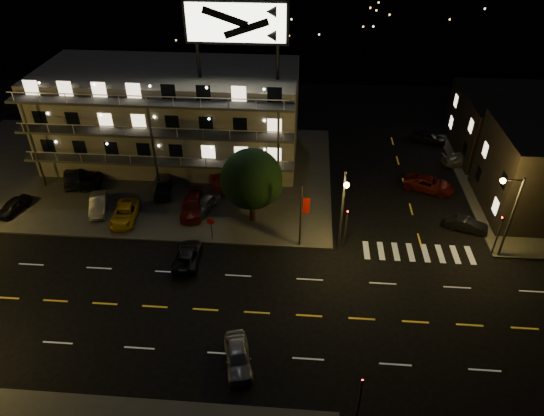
# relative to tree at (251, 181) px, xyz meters

# --- Properties ---
(ground) EXTENTS (140.00, 140.00, 0.00)m
(ground) POSITION_rel_tree_xyz_m (-0.31, -11.83, -4.57)
(ground) COLOR black
(ground) RESTS_ON ground
(curb_nw) EXTENTS (44.00, 24.00, 0.15)m
(curb_nw) POSITION_rel_tree_xyz_m (-14.31, 8.17, -4.50)
(curb_nw) COLOR #3D3D3A
(curb_nw) RESTS_ON ground
(curb_ne) EXTENTS (16.00, 24.00, 0.15)m
(curb_ne) POSITION_rel_tree_xyz_m (29.69, 8.17, -4.50)
(curb_ne) COLOR #3D3D3A
(curb_ne) RESTS_ON ground
(motel) EXTENTS (28.00, 13.80, 18.10)m
(motel) POSITION_rel_tree_xyz_m (-10.26, 12.05, 0.77)
(motel) COLOR gray
(motel) RESTS_ON ground
(side_bldg_back) EXTENTS (14.06, 12.00, 7.00)m
(side_bldg_back) POSITION_rel_tree_xyz_m (29.67, 16.17, -1.07)
(side_bldg_back) COLOR black
(side_bldg_back) RESTS_ON ground
(streetlight_nc) EXTENTS (0.44, 1.92, 8.00)m
(streetlight_nc) POSITION_rel_tree_xyz_m (8.19, -3.90, 0.39)
(streetlight_nc) COLOR #2D2D30
(streetlight_nc) RESTS_ON ground
(streetlight_ne) EXTENTS (1.92, 0.44, 8.00)m
(streetlight_ne) POSITION_rel_tree_xyz_m (21.82, -3.53, 0.39)
(streetlight_ne) COLOR #2D2D30
(streetlight_ne) RESTS_ON ground
(signal_nw) EXTENTS (0.20, 0.27, 4.60)m
(signal_nw) POSITION_rel_tree_xyz_m (8.69, -3.34, -2.00)
(signal_nw) COLOR #2D2D30
(signal_nw) RESTS_ON ground
(signal_sw) EXTENTS (0.20, 0.27, 4.60)m
(signal_sw) POSITION_rel_tree_xyz_m (8.69, -20.33, -2.00)
(signal_sw) COLOR #2D2D30
(signal_sw) RESTS_ON ground
(signal_ne) EXTENTS (0.27, 0.20, 4.60)m
(signal_ne) POSITION_rel_tree_xyz_m (21.68, -3.33, -2.00)
(signal_ne) COLOR #2D2D30
(signal_ne) RESTS_ON ground
(banner_north) EXTENTS (0.83, 0.16, 6.40)m
(banner_north) POSITION_rel_tree_xyz_m (4.77, -3.43, -1.14)
(banner_north) COLOR #2D2D30
(banner_north) RESTS_ON ground
(stop_sign) EXTENTS (0.91, 0.11, 2.61)m
(stop_sign) POSITION_rel_tree_xyz_m (-3.31, -3.26, -2.86)
(stop_sign) COLOR #2D2D30
(stop_sign) RESTS_ON ground
(tree) EXTENTS (5.91, 5.69, 7.44)m
(tree) POSITION_rel_tree_xyz_m (0.00, 0.00, 0.00)
(tree) COLOR black
(tree) RESTS_ON curb_nw
(lot_car_0) EXTENTS (2.56, 4.09, 1.30)m
(lot_car_0) POSITION_rel_tree_xyz_m (-23.63, -0.51, -3.77)
(lot_car_0) COLOR black
(lot_car_0) RESTS_ON curb_nw
(lot_car_1) EXTENTS (2.65, 4.58, 1.43)m
(lot_car_1) POSITION_rel_tree_xyz_m (-15.31, 0.38, -3.71)
(lot_car_1) COLOR gray
(lot_car_1) RESTS_ON curb_nw
(lot_car_2) EXTENTS (2.66, 5.03, 1.35)m
(lot_car_2) POSITION_rel_tree_xyz_m (-12.20, -0.91, -3.75)
(lot_car_2) COLOR gold
(lot_car_2) RESTS_ON curb_nw
(lot_car_3) EXTENTS (2.50, 5.18, 1.46)m
(lot_car_3) POSITION_rel_tree_xyz_m (-6.00, 0.85, -3.69)
(lot_car_3) COLOR #62140E
(lot_car_3) RESTS_ON curb_nw
(lot_car_4) EXTENTS (2.95, 4.26, 1.35)m
(lot_car_4) POSITION_rel_tree_xyz_m (-4.87, 1.35, -3.75)
(lot_car_4) COLOR gray
(lot_car_4) RESTS_ON curb_nw
(lot_car_5) EXTENTS (3.16, 4.83, 1.50)m
(lot_car_5) POSITION_rel_tree_xyz_m (-19.95, 5.21, -3.67)
(lot_car_5) COLOR black
(lot_car_5) RESTS_ON curb_nw
(lot_car_6) EXTENTS (3.14, 5.06, 1.31)m
(lot_car_6) POSITION_rel_tree_xyz_m (-18.00, 5.40, -3.77)
(lot_car_6) COLOR black
(lot_car_6) RESTS_ON curb_nw
(lot_car_7) EXTENTS (2.13, 4.41, 1.24)m
(lot_car_7) POSITION_rel_tree_xyz_m (-10.27, 5.65, -3.80)
(lot_car_7) COLOR gray
(lot_car_7) RESTS_ON curb_nw
(lot_car_8) EXTENTS (2.37, 4.38, 1.41)m
(lot_car_8) POSITION_rel_tree_xyz_m (-9.73, 3.76, -3.71)
(lot_car_8) COLOR black
(lot_car_8) RESTS_ON curb_nw
(lot_car_9) EXTENTS (3.26, 4.70, 1.47)m
(lot_car_9) POSITION_rel_tree_xyz_m (-4.22, 5.59, -3.69)
(lot_car_9) COLOR #62140E
(lot_car_9) RESTS_ON curb_nw
(side_car_0) EXTENTS (4.03, 2.42, 1.26)m
(side_car_0) POSITION_rel_tree_xyz_m (20.27, 0.11, -3.94)
(side_car_0) COLOR black
(side_car_0) RESTS_ON ground
(side_car_1) EXTENTS (5.71, 4.11, 1.45)m
(side_car_1) POSITION_rel_tree_xyz_m (18.03, 7.00, -3.85)
(side_car_1) COLOR #62140E
(side_car_1) RESTS_ON ground
(side_car_2) EXTENTS (4.89, 2.93, 1.33)m
(side_car_2) POSITION_rel_tree_xyz_m (22.83, 12.83, -3.91)
(side_car_2) COLOR gray
(side_car_2) RESTS_ON ground
(side_car_3) EXTENTS (4.49, 2.90, 1.42)m
(side_car_3) POSITION_rel_tree_xyz_m (20.04, 18.18, -3.86)
(side_car_3) COLOR black
(side_car_3) RESTS_ON ground
(road_car_east) EXTENTS (2.67, 4.51, 1.44)m
(road_car_east) POSITION_rel_tree_xyz_m (0.88, -16.54, -3.85)
(road_car_east) COLOR gray
(road_car_east) RESTS_ON ground
(road_car_west) EXTENTS (2.34, 4.71, 1.28)m
(road_car_west) POSITION_rel_tree_xyz_m (-4.90, -6.34, -3.93)
(road_car_west) COLOR black
(road_car_west) RESTS_ON ground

